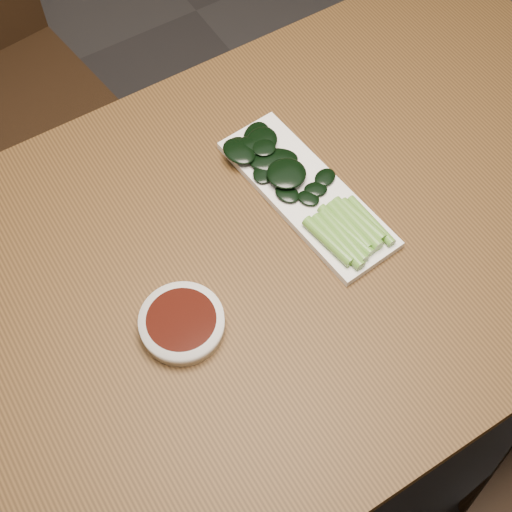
{
  "coord_description": "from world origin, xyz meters",
  "views": [
    {
      "loc": [
        -0.33,
        -0.48,
        1.69
      ],
      "look_at": [
        -0.04,
        -0.01,
        0.76
      ],
      "focal_mm": 50.0,
      "sensor_mm": 36.0,
      "label": 1
    }
  ],
  "objects_px": {
    "serving_plate": "(306,193)",
    "gai_lan": "(304,190)",
    "table": "(273,267)",
    "sauce_bowl": "(182,323)"
  },
  "relations": [
    {
      "from": "serving_plate",
      "to": "gai_lan",
      "type": "xyz_separation_m",
      "value": [
        -0.01,
        -0.0,
        0.02
      ]
    },
    {
      "from": "serving_plate",
      "to": "gai_lan",
      "type": "distance_m",
      "value": 0.02
    },
    {
      "from": "sauce_bowl",
      "to": "gai_lan",
      "type": "bearing_deg",
      "value": 19.5
    },
    {
      "from": "sauce_bowl",
      "to": "serving_plate",
      "type": "xyz_separation_m",
      "value": [
        0.28,
        0.1,
        -0.01
      ]
    },
    {
      "from": "table",
      "to": "serving_plate",
      "type": "height_order",
      "value": "serving_plate"
    },
    {
      "from": "sauce_bowl",
      "to": "gai_lan",
      "type": "distance_m",
      "value": 0.29
    },
    {
      "from": "table",
      "to": "serving_plate",
      "type": "relative_size",
      "value": 4.07
    },
    {
      "from": "serving_plate",
      "to": "gai_lan",
      "type": "bearing_deg",
      "value": -166.03
    },
    {
      "from": "table",
      "to": "sauce_bowl",
      "type": "relative_size",
      "value": 11.38
    },
    {
      "from": "table",
      "to": "serving_plate",
      "type": "bearing_deg",
      "value": 27.66
    }
  ]
}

